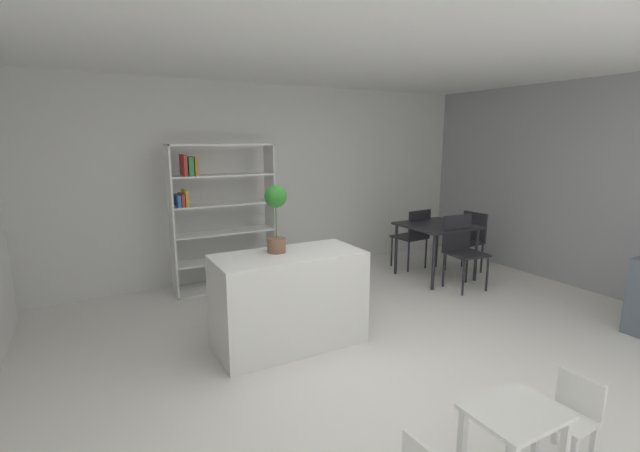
% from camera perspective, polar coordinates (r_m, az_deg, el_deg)
% --- Properties ---
extents(ground_plane, '(10.02, 10.02, 0.00)m').
position_cam_1_polar(ground_plane, '(4.06, 7.61, -17.64)').
color(ground_plane, silver).
extents(ceiling_slab, '(7.28, 6.20, 0.06)m').
position_cam_1_polar(ceiling_slab, '(3.64, 8.84, 23.67)').
color(ceiling_slab, white).
rests_on(ceiling_slab, ground_plane).
extents(back_partition, '(7.28, 0.06, 2.72)m').
position_cam_1_polar(back_partition, '(6.32, -8.80, 5.74)').
color(back_partition, silver).
rests_on(back_partition, ground_plane).
extents(right_partition_gray, '(0.06, 6.20, 2.72)m').
position_cam_1_polar(right_partition_gray, '(6.44, 34.93, 3.93)').
color(right_partition_gray, '#9E9EA3').
rests_on(right_partition_gray, ground_plane).
extents(kitchen_island, '(1.39, 0.66, 0.91)m').
position_cam_1_polar(kitchen_island, '(4.22, -4.06, -9.60)').
color(kitchen_island, white).
rests_on(kitchen_island, ground_plane).
extents(potted_plant_on_island, '(0.21, 0.21, 0.63)m').
position_cam_1_polar(potted_plant_on_island, '(4.06, -5.80, 1.82)').
color(potted_plant_on_island, brown).
rests_on(potted_plant_on_island, kitchen_island).
extents(open_bookshelf, '(1.33, 0.34, 1.90)m').
position_cam_1_polar(open_bookshelf, '(5.76, -13.11, 1.69)').
color(open_bookshelf, white).
rests_on(open_bookshelf, ground_plane).
extents(child_table, '(0.51, 0.40, 0.52)m').
position_cam_1_polar(child_table, '(2.84, 24.06, -22.89)').
color(child_table, silver).
rests_on(child_table, ground_plane).
extents(child_chair_right, '(0.30, 0.30, 0.54)m').
position_cam_1_polar(child_chair_right, '(3.29, 30.00, -20.57)').
color(child_chair_right, silver).
rests_on(child_chair_right, ground_plane).
extents(dining_table, '(0.91, 0.90, 0.77)m').
position_cam_1_polar(dining_table, '(6.37, 14.97, -0.59)').
color(dining_table, '#232328').
rests_on(dining_table, ground_plane).
extents(dining_chair_near, '(0.49, 0.47, 0.96)m').
position_cam_1_polar(dining_chair_near, '(6.08, 18.00, -2.38)').
color(dining_chair_near, '#232328').
rests_on(dining_chair_near, ground_plane).
extents(dining_chair_far, '(0.46, 0.46, 0.92)m').
position_cam_1_polar(dining_chair_far, '(6.74, 12.19, -0.93)').
color(dining_chair_far, '#232328').
rests_on(dining_chair_far, ground_plane).
extents(dining_chair_window_side, '(0.45, 0.44, 0.89)m').
position_cam_1_polar(dining_chair_window_side, '(6.88, 18.93, -1.30)').
color(dining_chair_window_side, '#232328').
rests_on(dining_chair_window_side, ground_plane).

